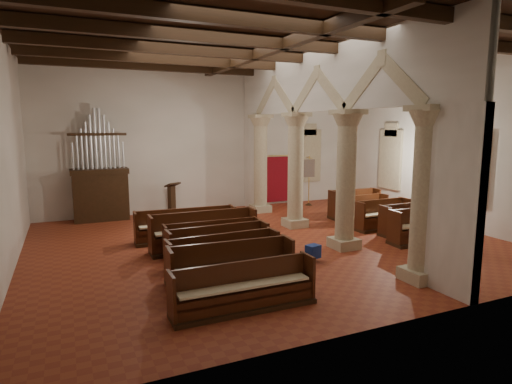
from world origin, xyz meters
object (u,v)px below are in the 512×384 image
at_px(nave_pew_0, 244,295).
at_px(lectern, 172,201).
at_px(pipe_organ, 100,185).
at_px(aisle_pew_0, 420,232).
at_px(processional_banner, 309,188).

bearing_deg(nave_pew_0, lectern, 85.20).
distance_m(pipe_organ, nave_pew_0, 10.05).
height_order(lectern, aisle_pew_0, lectern).
relative_size(processional_banner, nave_pew_0, 0.77).
relative_size(lectern, processional_banner, 0.59).
bearing_deg(lectern, pipe_organ, 155.21).
xyz_separation_m(pipe_organ, nave_pew_0, (1.92, -9.81, -1.06)).
height_order(processional_banner, nave_pew_0, processional_banner).
xyz_separation_m(pipe_organ, processional_banner, (8.96, -0.52, -0.59)).
relative_size(processional_banner, aisle_pew_0, 1.10).
relative_size(pipe_organ, processional_banner, 1.93).
xyz_separation_m(lectern, nave_pew_0, (-0.82, -9.80, -0.24)).
relative_size(pipe_organ, aisle_pew_0, 2.13).
xyz_separation_m(lectern, processional_banner, (6.23, -0.51, 0.23)).
distance_m(nave_pew_0, aisle_pew_0, 7.22).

